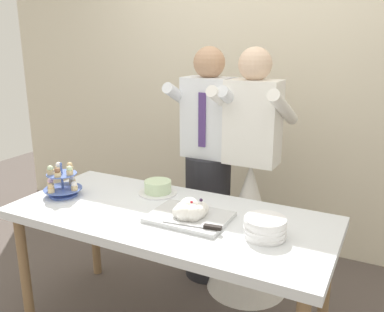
{
  "coord_description": "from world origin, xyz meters",
  "views": [
    {
      "loc": [
        1.07,
        -1.8,
        1.7
      ],
      "look_at": [
        0.07,
        0.15,
        1.07
      ],
      "focal_mm": 38.36,
      "sensor_mm": 36.0,
      "label": 1
    }
  ],
  "objects": [
    {
      "name": "rear_wall",
      "position": [
        0.0,
        1.44,
        1.45
      ],
      "size": [
        5.2,
        0.1,
        2.9
      ],
      "primitive_type": "cube",
      "color": "beige",
      "rests_on": "ground_plane"
    },
    {
      "name": "dessert_table",
      "position": [
        0.0,
        0.0,
        0.7
      ],
      "size": [
        1.8,
        0.8,
        0.78
      ],
      "color": "silver",
      "rests_on": "ground_plane"
    },
    {
      "name": "person_groom",
      "position": [
        -0.08,
        0.69,
        0.75
      ],
      "size": [
        0.46,
        0.49,
        1.66
      ],
      "color": "#232328",
      "rests_on": "ground_plane"
    },
    {
      "name": "plate_stack",
      "position": [
        0.56,
        -0.03,
        0.82
      ],
      "size": [
        0.21,
        0.21,
        0.1
      ],
      "color": "white",
      "rests_on": "dessert_table"
    },
    {
      "name": "round_cake",
      "position": [
        -0.21,
        0.23,
        0.81
      ],
      "size": [
        0.24,
        0.24,
        0.08
      ],
      "color": "white",
      "rests_on": "dessert_table"
    },
    {
      "name": "person_bride",
      "position": [
        0.25,
        0.66,
        0.58
      ],
      "size": [
        0.56,
        0.56,
        1.66
      ],
      "color": "white",
      "rests_on": "ground_plane"
    },
    {
      "name": "cupcake_stand",
      "position": [
        -0.71,
        -0.06,
        0.86
      ],
      "size": [
        0.23,
        0.23,
        0.21
      ],
      "color": "#4C66B2",
      "rests_on": "dessert_table"
    },
    {
      "name": "main_cake_tray",
      "position": [
        0.14,
        -0.02,
        0.82
      ],
      "size": [
        0.44,
        0.31,
        0.12
      ],
      "color": "silver",
      "rests_on": "dessert_table"
    }
  ]
}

